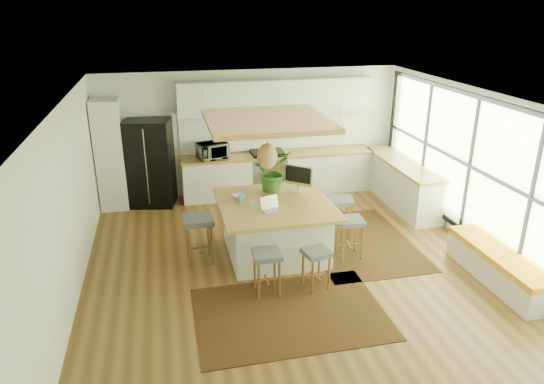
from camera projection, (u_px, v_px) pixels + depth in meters
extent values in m
plane|color=#553718|center=(291.00, 264.00, 8.08)|extent=(7.00, 7.00, 0.00)
plane|color=white|center=(293.00, 100.00, 7.10)|extent=(7.00, 7.00, 0.00)
plane|color=silver|center=(251.00, 132.00, 10.77)|extent=(6.50, 0.00, 6.50)
plane|color=silver|center=(392.00, 321.00, 4.41)|extent=(6.50, 0.00, 6.50)
plane|color=silver|center=(68.00, 205.00, 6.92)|extent=(0.00, 7.00, 7.00)
plane|color=silver|center=(479.00, 172.00, 8.26)|extent=(0.00, 7.00, 7.00)
cube|color=silver|center=(110.00, 155.00, 9.96)|extent=(0.55, 0.60, 2.25)
cube|color=silver|center=(278.00, 175.00, 10.92)|extent=(4.20, 0.60, 0.88)
cube|color=olive|center=(278.00, 155.00, 10.76)|extent=(4.24, 0.64, 0.05)
cube|color=white|center=(275.00, 131.00, 10.87)|extent=(4.20, 0.02, 0.80)
cube|color=silver|center=(277.00, 96.00, 10.44)|extent=(4.20, 0.34, 0.70)
cube|color=silver|center=(402.00, 184.00, 10.34)|extent=(0.60, 2.50, 0.88)
cube|color=olive|center=(404.00, 163.00, 10.17)|extent=(0.64, 2.54, 0.05)
cube|color=black|center=(290.00, 313.00, 6.80)|extent=(2.60, 1.80, 0.01)
cube|color=black|center=(358.00, 242.00, 8.82)|extent=(1.80, 2.60, 0.01)
imported|color=#A5A5AA|center=(212.00, 149.00, 10.35)|extent=(0.68, 0.50, 0.41)
imported|color=#1E4C19|center=(272.00, 176.00, 8.55)|extent=(0.92, 0.94, 0.55)
imported|color=beige|center=(239.00, 196.00, 8.31)|extent=(0.26, 0.26, 0.05)
cylinder|color=#34A9D1|center=(241.00, 198.00, 8.06)|extent=(0.07, 0.07, 0.19)
cylinder|color=silver|center=(253.00, 203.00, 7.86)|extent=(0.07, 0.07, 0.19)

